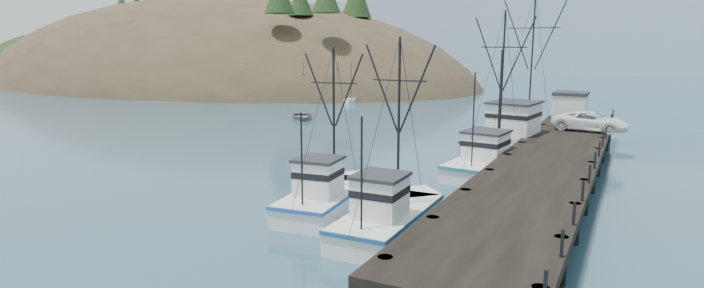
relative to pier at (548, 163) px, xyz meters
The scene contains 13 objects.
ground 21.33m from the pier, 131.19° to the right, with size 400.00×400.00×0.00m, color #2B4C61.
pier is the anchor object (origin of this frame).
headland 108.95m from the pier, 144.86° to the left, with size 134.80×78.00×51.00m.
distant_ridge 154.06m from the pier, 91.49° to the left, with size 360.00×40.00×26.00m, color #9EB2C6.
distant_ridge_far 177.43m from the pier, 107.72° to the left, with size 180.00×25.00×18.00m, color silver.
moored_sailboats 59.90m from the pier, 137.18° to the left, with size 22.82×17.79×6.35m.
trawler_near 13.78m from the pier, 114.13° to the right, with size 3.27×9.56×9.96m.
trawler_mid 14.87m from the pier, 133.38° to the right, with size 3.90×9.29×9.44m.
trawler_far 5.07m from the pier, 146.65° to the left, with size 4.94×11.78×11.92m.
work_vessel 11.88m from the pier, 108.52° to the left, with size 6.70×16.74×13.78m.
pier_shed 18.10m from the pier, 92.33° to the left, with size 3.00×3.20×2.80m.
pickup_truck 13.15m from the pier, 83.42° to the left, with size 2.71×5.87×1.63m, color white.
motorboat 37.36m from the pier, 147.84° to the left, with size 3.69×5.17×1.07m, color slate.
Camera 1 is at (18.71, -20.56, 9.38)m, focal length 28.00 mm.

